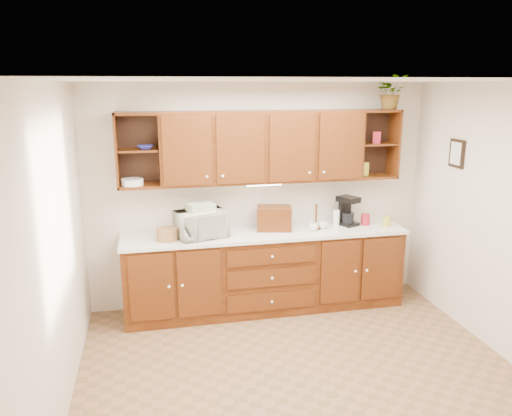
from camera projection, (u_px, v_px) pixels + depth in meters
name	position (u px, v px, depth m)	size (l,w,h in m)	color
floor	(302.00, 375.00, 4.53)	(4.00, 4.00, 0.00)	brown
ceiling	(309.00, 80.00, 3.91)	(4.00, 4.00, 0.00)	white
back_wall	(260.00, 195.00, 5.88)	(4.00, 4.00, 0.00)	beige
left_wall	(55.00, 255.00, 3.81)	(3.50, 3.50, 0.00)	beige
right_wall	(511.00, 225.00, 4.63)	(3.50, 3.50, 0.00)	beige
base_cabinets	(265.00, 272.00, 5.80)	(3.20, 0.60, 0.90)	#351406
countertop	(266.00, 233.00, 5.68)	(3.24, 0.64, 0.04)	silver
upper_cabinets	(264.00, 147.00, 5.59)	(3.20, 0.33, 0.80)	#351406
undercabinet_light	(264.00, 184.00, 5.64)	(0.40, 0.05, 0.03)	white
framed_picture	(457.00, 153.00, 5.35)	(0.03, 0.24, 0.30)	black
wicker_basket	(167.00, 234.00, 5.35)	(0.23, 0.23, 0.13)	#98683F
microwave	(201.00, 224.00, 5.45)	(0.53, 0.36, 0.29)	beige
towel_stack	(201.00, 207.00, 5.41)	(0.28, 0.20, 0.08)	#EEED70
wine_bottle	(195.00, 219.00, 5.63)	(0.07, 0.07, 0.30)	black
woven_tray	(211.00, 228.00, 5.79)	(0.32, 0.32, 0.02)	#98683F
bread_box	(274.00, 218.00, 5.72)	(0.39, 0.24, 0.27)	#351406
mug_tree	(316.00, 225.00, 5.78)	(0.25, 0.26, 0.29)	#351406
canister_red	(365.00, 219.00, 5.94)	(0.11, 0.11, 0.13)	maroon
canister_white	(336.00, 218.00, 5.90)	(0.08, 0.08, 0.19)	white
canister_yellow	(387.00, 222.00, 5.88)	(0.09, 0.09, 0.11)	gold
coffee_maker	(347.00, 211.00, 5.93)	(0.27, 0.30, 0.34)	black
bowl_stack	(145.00, 147.00, 5.29)	(0.17, 0.17, 0.04)	navy
plate_stack	(132.00, 182.00, 5.33)	(0.24, 0.24, 0.07)	white
pantry_box_yellow	(364.00, 169.00, 5.90)	(0.09, 0.07, 0.15)	gold
pantry_box_red	(377.00, 137.00, 5.83)	(0.09, 0.08, 0.13)	maroon
potted_plant	(391.00, 92.00, 5.70)	(0.35, 0.30, 0.39)	#999999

